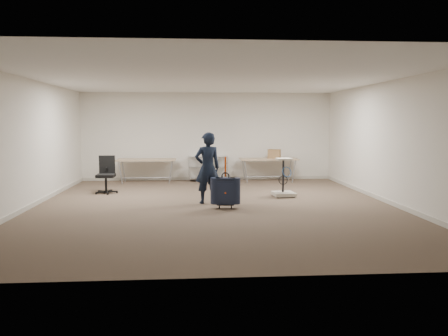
{
  "coord_description": "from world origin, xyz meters",
  "views": [
    {
      "loc": [
        -0.46,
        -9.57,
        1.86
      ],
      "look_at": [
        0.24,
        0.3,
        0.82
      ],
      "focal_mm": 35.0,
      "sensor_mm": 36.0,
      "label": 1
    }
  ],
  "objects": [
    {
      "name": "equipment_cart",
      "position": [
        1.81,
        1.17,
        0.25
      ],
      "size": [
        0.57,
        0.57,
        0.97
      ],
      "color": "silver",
      "rests_on": "ground"
    },
    {
      "name": "person",
      "position": [
        -0.13,
        0.38,
        0.82
      ],
      "size": [
        0.67,
        0.53,
        1.64
      ],
      "primitive_type": "imported",
      "rotation": [
        0.0,
        0.0,
        3.39
      ],
      "color": "black",
      "rests_on": "ground"
    },
    {
      "name": "folding_table_left",
      "position": [
        -1.9,
        3.95,
        0.68
      ],
      "size": [
        1.8,
        0.75,
        0.73
      ],
      "color": "#93765A",
      "rests_on": "ground"
    },
    {
      "name": "room_shell",
      "position": [
        0.0,
        1.38,
        0.05
      ],
      "size": [
        8.0,
        9.0,
        9.0
      ],
      "color": "silver",
      "rests_on": "ground"
    },
    {
      "name": "folding_table_right",
      "position": [
        1.9,
        3.95,
        0.68
      ],
      "size": [
        1.8,
        0.75,
        0.73
      ],
      "color": "#93765A",
      "rests_on": "ground"
    },
    {
      "name": "ground",
      "position": [
        0.0,
        0.0,
        0.0
      ],
      "size": [
        9.0,
        9.0,
        0.0
      ],
      "primitive_type": "plane",
      "color": "#403327",
      "rests_on": "ground"
    },
    {
      "name": "suitcase",
      "position": [
        0.23,
        -0.28,
        0.38
      ],
      "size": [
        0.43,
        0.27,
        1.13
      ],
      "color": "black",
      "rests_on": "ground"
    },
    {
      "name": "office_chair",
      "position": [
        -2.75,
        2.02,
        0.3
      ],
      "size": [
        0.59,
        0.59,
        0.98
      ],
      "color": "black",
      "rests_on": "ground"
    },
    {
      "name": "wire_shelf",
      "position": [
        0.0,
        4.2,
        0.44
      ],
      "size": [
        1.22,
        0.47,
        0.8
      ],
      "color": "silver",
      "rests_on": "ground"
    },
    {
      "name": "cardboard_box",
      "position": [
        2.09,
        4.0,
        0.87
      ],
      "size": [
        0.45,
        0.4,
        0.28
      ],
      "primitive_type": "cube",
      "rotation": [
        0.0,
        0.0,
        -0.37
      ],
      "color": "#905F43",
      "rests_on": "folding_table_right"
    }
  ]
}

